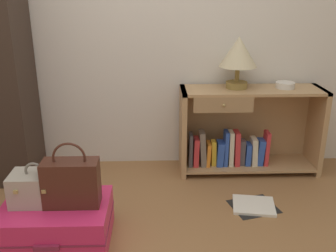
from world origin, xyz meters
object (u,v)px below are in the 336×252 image
object	(u,v)px
table_lamp	(238,54)
bowl	(285,85)
handbag	(71,182)
train_case	(36,188)
open_book_on_floor	(254,206)
bookshelf	(243,133)
suitcase_large	(57,223)

from	to	relation	value
table_lamp	bowl	world-z (taller)	table_lamp
table_lamp	handbag	distance (m)	1.60
table_lamp	train_case	world-z (taller)	table_lamp
bowl	open_book_on_floor	bearing A→B (deg)	-119.62
bookshelf	open_book_on_floor	size ratio (longest dim) A/B	3.12
table_lamp	open_book_on_floor	bearing A→B (deg)	-86.30
table_lamp	bowl	xyz separation A→B (m)	(0.39, -0.01, -0.25)
open_book_on_floor	suitcase_large	bearing A→B (deg)	-165.09
train_case	handbag	world-z (taller)	handbag
bookshelf	train_case	distance (m)	1.70
table_lamp	handbag	bearing A→B (deg)	-139.77
suitcase_large	train_case	xyz separation A→B (m)	(-0.11, 0.03, 0.22)
table_lamp	bookshelf	bearing A→B (deg)	-12.37
table_lamp	train_case	size ratio (longest dim) A/B	1.42
handbag	bowl	bearing A→B (deg)	31.91
train_case	bowl	bearing A→B (deg)	27.81
table_lamp	train_case	distance (m)	1.76
bookshelf	open_book_on_floor	distance (m)	0.69
open_book_on_floor	table_lamp	bearing A→B (deg)	93.70
bookshelf	handbag	size ratio (longest dim) A/B	2.90
bookshelf	suitcase_large	world-z (taller)	bookshelf
bookshelf	bowl	xyz separation A→B (m)	(0.31, 0.00, 0.40)
bookshelf	table_lamp	xyz separation A→B (m)	(-0.08, 0.02, 0.65)
table_lamp	suitcase_large	world-z (taller)	table_lamp
bowl	suitcase_large	distance (m)	1.98
train_case	suitcase_large	bearing A→B (deg)	-16.27
table_lamp	open_book_on_floor	size ratio (longest dim) A/B	1.11
open_book_on_floor	handbag	bearing A→B (deg)	-163.90
table_lamp	handbag	xyz separation A→B (m)	(-1.14, -0.96, -0.58)
bookshelf	handbag	world-z (taller)	bookshelf
handbag	open_book_on_floor	distance (m)	1.28
train_case	table_lamp	bearing A→B (deg)	34.51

